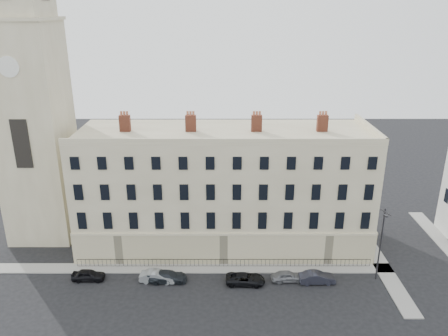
{
  "coord_description": "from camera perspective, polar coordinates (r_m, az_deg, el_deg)",
  "views": [
    {
      "loc": [
        -5.98,
        -39.58,
        29.13
      ],
      "look_at": [
        -5.96,
        10.0,
        10.94
      ],
      "focal_mm": 35.0,
      "sensor_mm": 36.0,
      "label": 1
    }
  ],
  "objects": [
    {
      "name": "car_e",
      "position": [
        51.36,
        8.26,
        -13.81
      ],
      "size": [
        3.75,
        1.73,
        1.24
      ],
      "primitive_type": "imported",
      "rotation": [
        0.0,
        0.0,
        1.64
      ],
      "color": "slate",
      "rests_on": "ground"
    },
    {
      "name": "streetlamp",
      "position": [
        51.79,
        19.81,
        -9.0
      ],
      "size": [
        0.77,
        1.87,
        8.93
      ],
      "rotation": [
        0.0,
        0.0,
        0.32
      ],
      "color": "#2F2E33",
      "rests_on": "ground"
    },
    {
      "name": "car_d",
      "position": [
        50.5,
        2.81,
        -14.27
      ],
      "size": [
        4.48,
        2.2,
        1.22
      ],
      "primitive_type": "imported",
      "rotation": [
        0.0,
        0.0,
        1.53
      ],
      "color": "black",
      "rests_on": "ground"
    },
    {
      "name": "car_b",
      "position": [
        51.3,
        -8.66,
        -13.82
      ],
      "size": [
        4.13,
        1.72,
        1.33
      ],
      "primitive_type": "imported",
      "rotation": [
        0.0,
        0.0,
        1.49
      ],
      "color": "gray",
      "rests_on": "ground"
    },
    {
      "name": "railings",
      "position": [
        53.29,
        -0.04,
        -12.29
      ],
      "size": [
        35.0,
        0.04,
        0.96
      ],
      "color": "black",
      "rests_on": "ground"
    },
    {
      "name": "church_tower",
      "position": [
        59.64,
        -24.04,
        8.31
      ],
      "size": [
        8.0,
        8.13,
        44.0
      ],
      "color": "#BBAF8B",
      "rests_on": "ground"
    },
    {
      "name": "car_a",
      "position": [
        53.3,
        -17.29,
        -13.21
      ],
      "size": [
        3.72,
        1.51,
        1.26
      ],
      "primitive_type": "imported",
      "rotation": [
        0.0,
        0.0,
        1.58
      ],
      "color": "black",
      "rests_on": "ground"
    },
    {
      "name": "car_c",
      "position": [
        51.18,
        -7.37,
        -13.88
      ],
      "size": [
        4.43,
        1.89,
        1.27
      ],
      "primitive_type": "imported",
      "rotation": [
        0.0,
        0.0,
        1.59
      ],
      "color": "#1F242A",
      "rests_on": "ground"
    },
    {
      "name": "pavement_adjacent",
      "position": [
        64.37,
        27.11,
        -9.13
      ],
      "size": [
        2.0,
        20.0,
        0.12
      ],
      "primitive_type": "cube",
      "color": "gray",
      "rests_on": "ground"
    },
    {
      "name": "pavement_terrace",
      "position": [
        53.37,
        -4.45,
        -12.93
      ],
      "size": [
        48.0,
        2.0,
        0.12
      ],
      "primitive_type": "cube",
      "color": "gray",
      "rests_on": "ground"
    },
    {
      "name": "car_f",
      "position": [
        51.62,
        12.04,
        -13.82
      ],
      "size": [
        4.11,
        1.58,
        1.34
      ],
      "primitive_type": "imported",
      "rotation": [
        0.0,
        0.0,
        1.61
      ],
      "color": "#22222D",
      "rests_on": "ground"
    },
    {
      "name": "ground",
      "position": [
        49.51,
        7.2,
        -16.09
      ],
      "size": [
        160.0,
        160.0,
        0.0
      ],
      "primitive_type": "plane",
      "color": "black",
      "rests_on": "ground"
    },
    {
      "name": "terrace",
      "position": [
        55.9,
        -0.01,
        -2.62
      ],
      "size": [
        36.22,
        12.22,
        17.0
      ],
      "color": "#BBAF8B",
      "rests_on": "ground"
    },
    {
      "name": "pavement_east_return",
      "position": [
        58.9,
        19.12,
        -10.67
      ],
      "size": [
        2.0,
        24.0,
        0.12
      ],
      "primitive_type": "cube",
      "color": "gray",
      "rests_on": "ground"
    }
  ]
}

